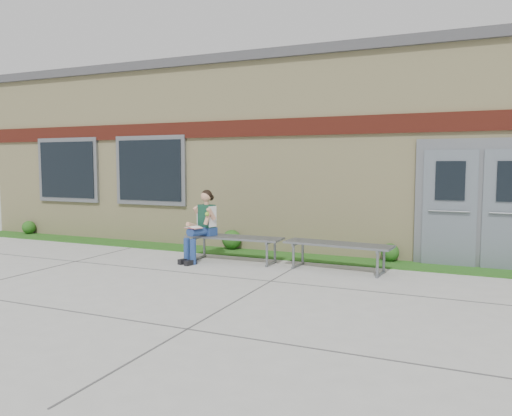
% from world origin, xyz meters
% --- Properties ---
extents(ground, '(80.00, 80.00, 0.00)m').
position_xyz_m(ground, '(0.00, 0.00, 0.00)').
color(ground, '#9E9E99').
rests_on(ground, ground).
extents(grass_strip, '(16.00, 0.80, 0.02)m').
position_xyz_m(grass_strip, '(0.00, 2.60, 0.01)').
color(grass_strip, '#234412').
rests_on(grass_strip, ground).
extents(school_building, '(16.20, 6.22, 4.20)m').
position_xyz_m(school_building, '(-0.00, 5.99, 2.10)').
color(school_building, beige).
rests_on(school_building, ground).
extents(bench_left, '(1.88, 0.56, 0.49)m').
position_xyz_m(bench_left, '(-0.23, 1.70, 0.37)').
color(bench_left, slate).
rests_on(bench_left, ground).
extents(bench_right, '(1.90, 0.68, 0.48)m').
position_xyz_m(bench_right, '(1.77, 1.70, 0.37)').
color(bench_right, slate).
rests_on(bench_right, ground).
extents(girl, '(0.52, 0.84, 1.36)m').
position_xyz_m(girl, '(-0.81, 1.50, 0.72)').
color(girl, navy).
rests_on(girl, ground).
extents(shrub_west, '(0.34, 0.34, 0.34)m').
position_xyz_m(shrub_west, '(-6.81, 2.85, 0.19)').
color(shrub_west, '#234412').
rests_on(shrub_west, grass_strip).
extents(shrub_mid, '(0.41, 0.41, 0.41)m').
position_xyz_m(shrub_mid, '(-0.85, 2.85, 0.23)').
color(shrub_mid, '#234412').
rests_on(shrub_mid, grass_strip).
extents(shrub_east, '(0.34, 0.34, 0.34)m').
position_xyz_m(shrub_east, '(2.48, 2.85, 0.19)').
color(shrub_east, '#234412').
rests_on(shrub_east, grass_strip).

